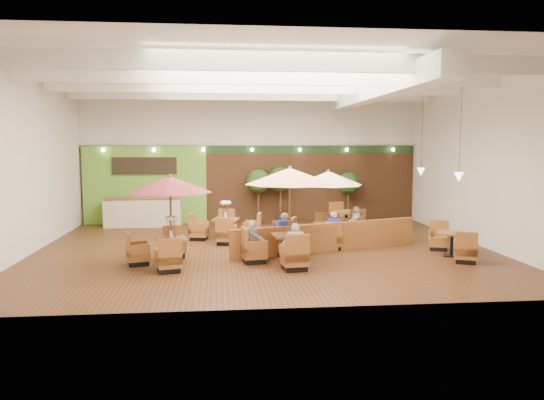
{
  "coord_description": "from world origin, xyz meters",
  "views": [
    {
      "loc": [
        -1.41,
        -16.25,
        3.27
      ],
      "look_at": [
        0.3,
        0.5,
        1.5
      ],
      "focal_mm": 35.0,
      "sensor_mm": 36.0,
      "label": 1
    }
  ],
  "objects": [
    {
      "name": "room",
      "position": [
        0.25,
        1.22,
        3.63
      ],
      "size": [
        14.04,
        14.0,
        5.52
      ],
      "color": "#381E0F",
      "rests_on": "ground"
    },
    {
      "name": "table_3",
      "position": [
        -1.16,
        1.86,
        0.42
      ],
      "size": [
        2.55,
        2.55,
        1.51
      ],
      "rotation": [
        0.0,
        0.0,
        -0.21
      ],
      "color": "brown",
      "rests_on": "ground"
    },
    {
      "name": "diner_3",
      "position": [
        2.17,
        -0.18,
        0.73
      ],
      "size": [
        0.4,
        0.35,
        0.74
      ],
      "rotation": [
        0.0,
        0.0,
        -0.27
      ],
      "color": "#293AB5",
      "rests_on": "ground"
    },
    {
      "name": "table_1",
      "position": [
        0.49,
        -1.83,
        1.93
      ],
      "size": [
        2.58,
        2.68,
        2.68
      ],
      "rotation": [
        0.0,
        0.0,
        0.13
      ],
      "color": "brown",
      "rests_on": "ground"
    },
    {
      "name": "diner_4",
      "position": [
        3.06,
        0.71,
        0.75
      ],
      "size": [
        0.39,
        0.43,
        0.79
      ],
      "rotation": [
        0.0,
        0.0,
        1.28
      ],
      "color": "silver",
      "rests_on": "ground"
    },
    {
      "name": "table_0",
      "position": [
        -2.75,
        -1.78,
        1.77
      ],
      "size": [
        2.41,
        2.53,
        2.48
      ],
      "rotation": [
        0.0,
        0.0,
        0.27
      ],
      "color": "brown",
      "rests_on": "ground"
    },
    {
      "name": "diner_2",
      "position": [
        -0.43,
        -1.83,
        0.73
      ],
      "size": [
        0.3,
        0.37,
        0.73
      ],
      "rotation": [
        0.0,
        0.0,
        4.78
      ],
      "color": "slate",
      "rests_on": "ground"
    },
    {
      "name": "diner_0",
      "position": [
        0.55,
        -2.81,
        0.76
      ],
      "size": [
        0.42,
        0.37,
        0.79
      ],
      "rotation": [
        0.0,
        0.0,
        0.21
      ],
      "color": "silver",
      "rests_on": "ground"
    },
    {
      "name": "diner_1",
      "position": [
        0.55,
        -0.85,
        0.76
      ],
      "size": [
        0.41,
        0.35,
        0.79
      ],
      "rotation": [
        0.0,
        0.0,
        3.31
      ],
      "color": "#293AB5",
      "rests_on": "ground"
    },
    {
      "name": "service_counter",
      "position": [
        -4.4,
        5.1,
        0.58
      ],
      "size": [
        3.0,
        0.75,
        1.18
      ],
      "color": "beige",
      "rests_on": "ground"
    },
    {
      "name": "table_5",
      "position": [
        3.36,
        3.03,
        0.38
      ],
      "size": [
        1.16,
        2.83,
        0.99
      ],
      "rotation": [
        0.0,
        0.0,
        0.4
      ],
      "color": "brown",
      "rests_on": "ground"
    },
    {
      "name": "booth_divider",
      "position": [
        1.91,
        -0.5,
        0.44
      ],
      "size": [
        6.07,
        2.16,
        0.88
      ],
      "primitive_type": "cube",
      "rotation": [
        0.0,
        0.0,
        0.32
      ],
      "color": "brown",
      "rests_on": "ground"
    },
    {
      "name": "topiary_2",
      "position": [
        3.99,
        5.3,
        1.58
      ],
      "size": [
        0.91,
        0.91,
        2.12
      ],
      "color": "black",
      "rests_on": "ground"
    },
    {
      "name": "table_2",
      "position": [
        2.17,
        0.71,
        1.69
      ],
      "size": [
        2.53,
        2.53,
        2.46
      ],
      "rotation": [
        0.0,
        0.0,
        -0.33
      ],
      "color": "brown",
      "rests_on": "ground"
    },
    {
      "name": "table_4",
      "position": [
        5.4,
        -1.53,
        0.34
      ],
      "size": [
        1.06,
        2.57,
        0.9
      ],
      "rotation": [
        0.0,
        0.0,
        -0.42
      ],
      "color": "brown",
      "rests_on": "ground"
    },
    {
      "name": "topiary_1",
      "position": [
        1.15,
        5.3,
        1.75
      ],
      "size": [
        1.01,
        1.01,
        2.35
      ],
      "color": "black",
      "rests_on": "ground"
    },
    {
      "name": "topiary_0",
      "position": [
        0.23,
        5.3,
        1.68
      ],
      "size": [
        0.97,
        0.97,
        2.26
      ],
      "color": "black",
      "rests_on": "ground"
    }
  ]
}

